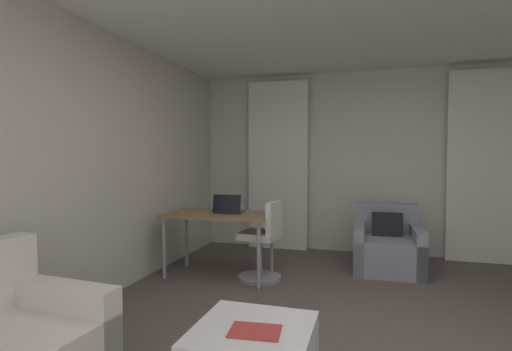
# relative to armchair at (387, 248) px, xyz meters

# --- Properties ---
(wall_window) EXTENTS (5.12, 0.06, 2.60)m
(wall_window) POSITION_rel_armchair_xyz_m (-0.17, 0.82, 1.04)
(wall_window) COLOR beige
(wall_window) RESTS_ON ground
(wall_left) EXTENTS (0.06, 6.12, 2.60)m
(wall_left) POSITION_rel_armchair_xyz_m (-2.70, -2.21, 1.04)
(wall_left) COLOR beige
(wall_left) RESTS_ON ground
(curtain_left_panel) EXTENTS (0.90, 0.06, 2.50)m
(curtain_left_panel) POSITION_rel_armchair_xyz_m (-1.54, 0.69, 0.99)
(curtain_left_panel) COLOR silver
(curtain_left_panel) RESTS_ON ground
(curtain_right_panel) EXTENTS (0.90, 0.06, 2.50)m
(curtain_right_panel) POSITION_rel_armchair_xyz_m (1.21, 0.69, 0.99)
(curtain_right_panel) COLOR silver
(curtain_right_panel) RESTS_ON ground
(armchair) EXTENTS (0.80, 0.88, 0.77)m
(armchair) POSITION_rel_armchair_xyz_m (0.00, 0.00, 0.00)
(armchair) COLOR gray
(armchair) RESTS_ON ground
(desk) EXTENTS (1.21, 0.65, 0.73)m
(desk) POSITION_rel_armchair_xyz_m (-1.87, -0.83, 0.40)
(desk) COLOR olive
(desk) RESTS_ON ground
(desk_chair) EXTENTS (0.48, 0.48, 0.88)m
(desk_chair) POSITION_rel_armchair_xyz_m (-1.35, -0.82, 0.13)
(desk_chair) COLOR gray
(desk_chair) RESTS_ON ground
(laptop) EXTENTS (0.34, 0.27, 0.22)m
(laptop) POSITION_rel_armchair_xyz_m (-1.75, -0.83, 0.51)
(laptop) COLOR #2D2D33
(laptop) RESTS_ON desk
(magazine_open) EXTENTS (0.30, 0.23, 0.01)m
(magazine_open) POSITION_rel_armchair_xyz_m (-0.81, -2.91, 0.14)
(magazine_open) COLOR #B73833
(magazine_open) RESTS_ON coffee_table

